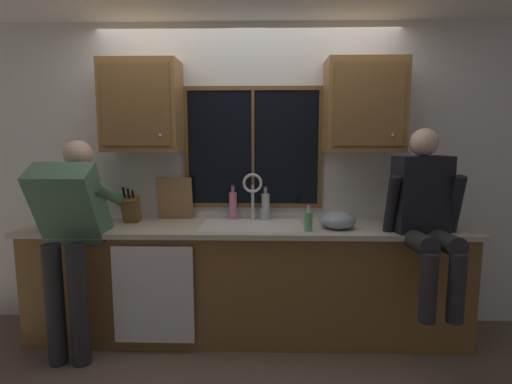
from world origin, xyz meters
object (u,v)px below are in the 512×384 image
object	(u,v)px
mixing_bowl	(338,220)
soap_dispenser	(308,221)
cutting_board	(175,199)
person_sitting_on_counter	(426,210)
knife_block	(131,209)
bottle_tall_clear	(233,205)
person_standing	(71,227)
bottle_green_glass	(266,206)

from	to	relation	value
mixing_bowl	soap_dispenser	xyz separation A→B (m)	(-0.24, -0.11, 0.01)
cutting_board	person_sitting_on_counter	bearing A→B (deg)	-14.13
knife_block	cutting_board	xyz separation A→B (m)	(0.33, 0.12, 0.07)
mixing_bowl	bottle_tall_clear	world-z (taller)	bottle_tall_clear
person_sitting_on_counter	cutting_board	world-z (taller)	person_sitting_on_counter
person_sitting_on_counter	mixing_bowl	size ratio (longest dim) A/B	4.60
bottle_tall_clear	knife_block	bearing A→B (deg)	-169.95
knife_block	person_standing	bearing A→B (deg)	-125.26
bottle_green_glass	mixing_bowl	bearing A→B (deg)	-26.63
person_standing	mixing_bowl	size ratio (longest dim) A/B	5.82
person_standing	bottle_green_glass	bearing A→B (deg)	21.09
knife_block	soap_dispenser	xyz separation A→B (m)	(1.42, -0.27, -0.03)
cutting_board	bottle_green_glass	bearing A→B (deg)	-0.46
soap_dispenser	person_standing	bearing A→B (deg)	-175.06
mixing_bowl	bottle_green_glass	xyz separation A→B (m)	(-0.56, 0.28, 0.06)
person_standing	person_sitting_on_counter	bearing A→B (deg)	1.45
knife_block	soap_dispenser	size ratio (longest dim) A/B	1.62
bottle_green_glass	bottle_tall_clear	bearing A→B (deg)	173.91
mixing_bowl	person_standing	bearing A→B (deg)	-172.44
person_standing	cutting_board	distance (m)	0.85
bottle_tall_clear	cutting_board	bearing A→B (deg)	-177.27
soap_dispenser	bottle_green_glass	distance (m)	0.51
knife_block	mixing_bowl	bearing A→B (deg)	-5.63
person_sitting_on_counter	soap_dispenser	bearing A→B (deg)	174.16
person_standing	mixing_bowl	distance (m)	1.98
person_standing	soap_dispenser	distance (m)	1.73
knife_block	person_sitting_on_counter	bearing A→B (deg)	-9.08
person_sitting_on_counter	knife_block	bearing A→B (deg)	170.92
cutting_board	soap_dispenser	xyz separation A→B (m)	(1.09, -0.40, -0.10)
person_standing	bottle_green_glass	xyz separation A→B (m)	(1.40, 0.54, 0.07)
person_standing	soap_dispenser	xyz separation A→B (m)	(1.72, 0.15, 0.02)
person_sitting_on_counter	knife_block	distance (m)	2.28
mixing_bowl	soap_dispenser	size ratio (longest dim) A/B	1.38
person_standing	bottle_tall_clear	bearing A→B (deg)	26.89
cutting_board	soap_dispenser	world-z (taller)	cutting_board
person_standing	mixing_bowl	bearing A→B (deg)	7.56
mixing_bowl	bottle_green_glass	world-z (taller)	bottle_green_glass
person_standing	bottle_green_glass	distance (m)	1.50
person_standing	person_sitting_on_counter	distance (m)	2.55
mixing_bowl	soap_dispenser	world-z (taller)	soap_dispenser
person_standing	bottle_tall_clear	size ratio (longest dim) A/B	5.33
mixing_bowl	bottle_green_glass	bearing A→B (deg)	153.37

